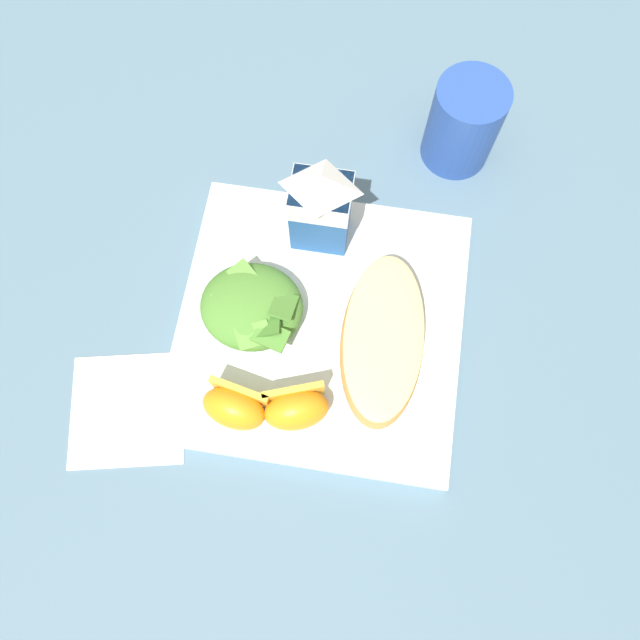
# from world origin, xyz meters

# --- Properties ---
(ground) EXTENTS (3.00, 3.00, 0.00)m
(ground) POSITION_xyz_m (0.00, 0.00, 0.00)
(ground) COLOR slate
(white_plate) EXTENTS (0.28, 0.28, 0.02)m
(white_plate) POSITION_xyz_m (0.00, 0.00, 0.01)
(white_plate) COLOR silver
(white_plate) RESTS_ON ground
(cheesy_pizza_bread) EXTENTS (0.09, 0.17, 0.04)m
(cheesy_pizza_bread) POSITION_xyz_m (0.06, -0.01, 0.03)
(cheesy_pizza_bread) COLOR #B77F42
(cheesy_pizza_bread) RESTS_ON white_plate
(green_salad_pile) EXTENTS (0.10, 0.10, 0.05)m
(green_salad_pile) POSITION_xyz_m (-0.07, 0.00, 0.04)
(green_salad_pile) COLOR #4C8433
(green_salad_pile) RESTS_ON white_plate
(milk_carton) EXTENTS (0.06, 0.04, 0.11)m
(milk_carton) POSITION_xyz_m (-0.01, 0.10, 0.08)
(milk_carton) COLOR #23569E
(milk_carton) RESTS_ON white_plate
(orange_wedge_front) EXTENTS (0.07, 0.05, 0.04)m
(orange_wedge_front) POSITION_xyz_m (-0.06, -0.10, 0.04)
(orange_wedge_front) COLOR orange
(orange_wedge_front) RESTS_ON white_plate
(orange_wedge_middle) EXTENTS (0.07, 0.05, 0.04)m
(orange_wedge_middle) POSITION_xyz_m (-0.01, -0.09, 0.04)
(orange_wedge_middle) COLOR orange
(orange_wedge_middle) RESTS_ON white_plate
(paper_napkin) EXTENTS (0.13, 0.13, 0.00)m
(paper_napkin) POSITION_xyz_m (-0.17, -0.11, 0.00)
(paper_napkin) COLOR white
(paper_napkin) RESTS_ON ground
(drinking_blue_cup) EXTENTS (0.08, 0.08, 0.10)m
(drinking_blue_cup) POSITION_xyz_m (0.12, 0.23, 0.05)
(drinking_blue_cup) COLOR #284CA3
(drinking_blue_cup) RESTS_ON ground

